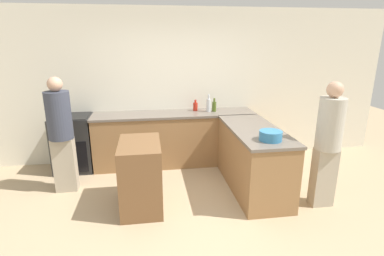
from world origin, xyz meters
TOP-DOWN VIEW (x-y plane):
  - ground_plane at (0.00, 0.00)m, footprint 14.00×14.00m
  - wall_back at (0.00, 2.05)m, footprint 8.00×0.06m
  - counter_back at (0.00, 1.73)m, footprint 2.80×0.62m
  - counter_peninsula at (1.06, 0.62)m, footprint 0.69×1.67m
  - range_oven at (-1.72, 1.73)m, footprint 0.63×0.59m
  - island_table at (-0.58, 0.33)m, footprint 0.52×0.83m
  - mixing_bowl at (1.06, 0.08)m, footprint 0.29×0.29m
  - hot_sauce_bottle at (0.39, 1.85)m, footprint 0.08×0.08m
  - olive_oil_bottle at (0.71, 1.74)m, footprint 0.07×0.07m
  - vinegar_bottle_clear at (0.61, 1.74)m, footprint 0.08×0.08m
  - person_by_range at (-1.68, 0.96)m, footprint 0.34×0.34m
  - person_at_peninsula at (1.82, 0.02)m, footprint 0.32×0.32m

SIDE VIEW (x-z plane):
  - ground_plane at x=0.00m, z-range 0.00..0.00m
  - island_table at x=-0.58m, z-range 0.00..0.90m
  - counter_back at x=0.00m, z-range 0.00..0.94m
  - counter_peninsula at x=1.06m, z-range 0.00..0.94m
  - range_oven at x=-1.72m, z-range 0.00..0.95m
  - person_at_peninsula at x=1.82m, z-range 0.07..1.75m
  - person_by_range at x=-1.68m, z-range 0.07..1.75m
  - mixing_bowl at x=1.06m, z-range 0.94..1.06m
  - hot_sauce_bottle at x=0.39m, z-range 0.92..1.11m
  - olive_oil_bottle at x=0.71m, z-range 0.91..1.15m
  - vinegar_bottle_clear at x=0.61m, z-range 0.90..1.21m
  - wall_back at x=0.00m, z-range 0.00..2.70m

